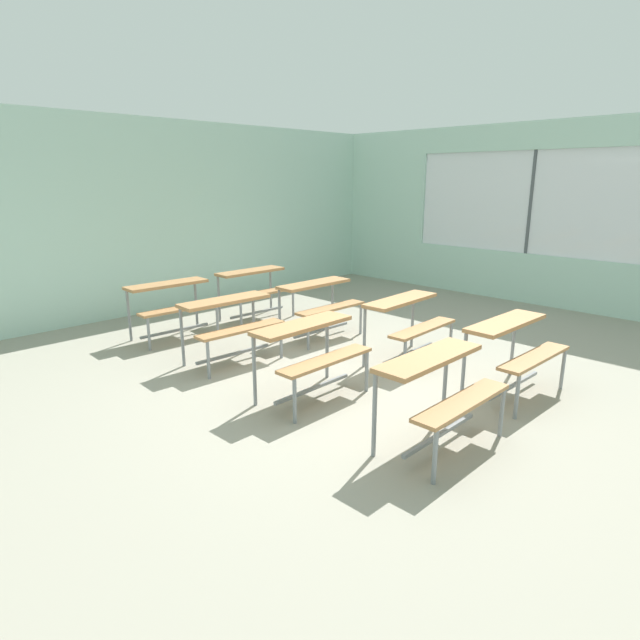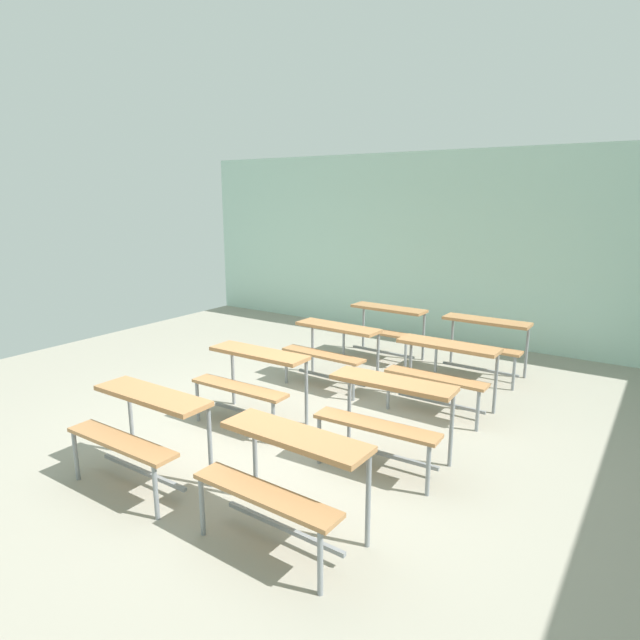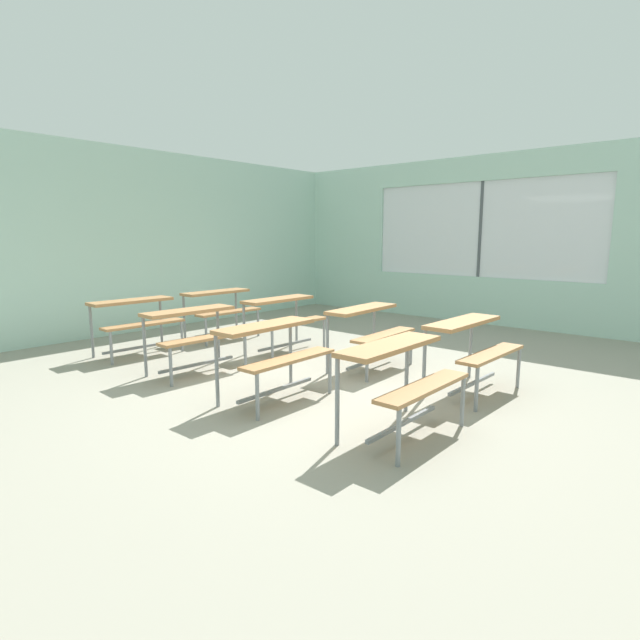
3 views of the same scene
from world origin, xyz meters
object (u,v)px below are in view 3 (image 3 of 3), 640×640
desk_bench_r1c0 (273,343)px  desk_bench_r2c0 (194,325)px  desk_bench_r1c1 (369,323)px  desk_bench_r3c0 (136,313)px  desk_bench_r3c1 (221,303)px  desk_bench_r0c1 (472,339)px  desk_bench_r2c1 (284,311)px  desk_bench_r0c0 (401,367)px

desk_bench_r1c0 → desk_bench_r2c0: same height
desk_bench_r1c1 → desk_bench_r3c0: (-1.46, 2.80, 0.00)m
desk_bench_r3c1 → desk_bench_r0c1: bearing=-89.7°
desk_bench_r1c1 → desk_bench_r2c1: 1.42m
desk_bench_r1c1 → desk_bench_r2c0: (-1.48, 1.45, 0.00)m
desk_bench_r2c0 → desk_bench_r3c0: 1.36m
desk_bench_r2c0 → desk_bench_r3c0: bearing=91.6°
desk_bench_r0c0 → desk_bench_r0c1: (1.42, 0.04, 0.00)m
desk_bench_r1c0 → desk_bench_r3c1: same height
desk_bench_r2c0 → desk_bench_r3c0: size_ratio=1.00×
desk_bench_r1c0 → desk_bench_r2c0: size_ratio=0.99×
desk_bench_r0c0 → desk_bench_r2c1: bearing=62.5°
desk_bench_r0c0 → desk_bench_r1c0: size_ratio=0.99×
desk_bench_r0c0 → desk_bench_r1c0: bearing=92.4°
desk_bench_r0c1 → desk_bench_r2c1: bearing=90.5°
desk_bench_r0c0 → desk_bench_r0c1: same height
desk_bench_r1c1 → desk_bench_r1c0: bearing=176.3°
desk_bench_r0c1 → desk_bench_r2c0: (-1.40, 2.78, 0.00)m
desk_bench_r2c1 → desk_bench_r2c0: bearing=179.7°
desk_bench_r2c1 → desk_bench_r3c1: (-0.01, 1.39, 0.00)m
desk_bench_r0c0 → desk_bench_r2c0: size_ratio=0.98×
desk_bench_r0c0 → desk_bench_r3c1: 4.42m
desk_bench_r2c0 → desk_bench_r2c1: (1.44, -0.03, 0.00)m
desk_bench_r0c1 → desk_bench_r1c0: bearing=138.5°
desk_bench_r1c0 → desk_bench_r2c0: bearing=86.0°
desk_bench_r2c1 → desk_bench_r1c1: bearing=-87.6°
desk_bench_r2c0 → desk_bench_r1c1: bearing=-42.1°
desk_bench_r1c0 → desk_bench_r2c0: (0.08, 1.41, 0.00)m
desk_bench_r2c0 → desk_bench_r2c1: 1.44m
desk_bench_r0c1 → desk_bench_r2c0: size_ratio=0.99×
desk_bench_r0c1 → desk_bench_r2c0: same height
desk_bench_r0c1 → desk_bench_r2c0: bearing=118.1°
desk_bench_r0c1 → desk_bench_r1c0: (-1.47, 1.37, 0.00)m
desk_bench_r2c1 → desk_bench_r3c1: size_ratio=1.00×
desk_bench_r0c0 → desk_bench_r1c1: 2.03m
desk_bench_r1c0 → desk_bench_r0c0: bearing=-88.6°
desk_bench_r1c1 → desk_bench_r0c1: bearing=-95.9°
desk_bench_r0c1 → desk_bench_r1c1: size_ratio=0.99×
desk_bench_r2c0 → desk_bench_r2c1: same height
desk_bench_r1c0 → desk_bench_r1c1: 1.55m
desk_bench_r0c1 → desk_bench_r1c1: same height
desk_bench_r1c1 → desk_bench_r2c0: same height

